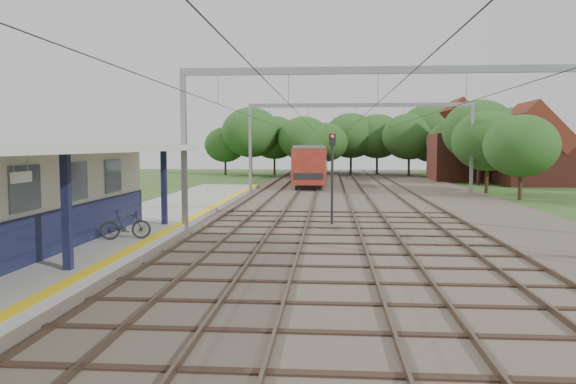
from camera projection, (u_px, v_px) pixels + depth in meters
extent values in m
plane|color=#2D4C1E|center=(251.00, 379.00, 9.01)|extent=(160.00, 160.00, 0.00)
cube|color=#473D33|center=(370.00, 200.00, 38.53)|extent=(18.00, 90.00, 0.10)
cube|color=gray|center=(120.00, 231.00, 23.47)|extent=(5.00, 52.00, 0.35)
cube|color=yellow|center=(173.00, 227.00, 23.29)|extent=(0.45, 52.00, 0.01)
cube|color=#101434|center=(38.00, 238.00, 16.43)|extent=(0.06, 18.00, 1.40)
cube|color=slate|center=(36.00, 187.00, 16.30)|extent=(0.05, 16.00, 1.30)
cube|color=#101434|center=(67.00, 212.00, 15.26)|extent=(0.22, 0.22, 3.20)
cube|color=#101434|center=(164.00, 187.00, 24.20)|extent=(0.22, 0.22, 3.20)
cube|color=white|center=(21.00, 177.00, 13.19)|extent=(0.06, 0.85, 0.26)
cube|color=brown|center=(251.00, 197.00, 39.13)|extent=(0.07, 88.00, 0.15)
cube|color=brown|center=(272.00, 197.00, 39.02)|extent=(0.07, 88.00, 0.15)
cube|color=brown|center=(294.00, 197.00, 38.91)|extent=(0.07, 88.00, 0.15)
cube|color=brown|center=(315.00, 197.00, 38.80)|extent=(0.07, 88.00, 0.15)
cube|color=brown|center=(348.00, 198.00, 38.63)|extent=(0.07, 88.00, 0.15)
cube|color=brown|center=(369.00, 198.00, 38.52)|extent=(0.07, 88.00, 0.15)
cube|color=brown|center=(401.00, 198.00, 38.36)|extent=(0.07, 88.00, 0.15)
cube|color=brown|center=(422.00, 198.00, 38.25)|extent=(0.07, 88.00, 0.15)
cube|color=gray|center=(184.00, 151.00, 24.01)|extent=(0.22, 0.22, 7.00)
cube|color=gray|center=(385.00, 70.00, 23.10)|extent=(17.00, 0.20, 0.30)
cube|color=gray|center=(250.00, 149.00, 43.88)|extent=(0.22, 0.22, 7.00)
cube|color=gray|center=(472.00, 149.00, 42.61)|extent=(0.22, 0.22, 7.00)
cube|color=gray|center=(360.00, 105.00, 42.97)|extent=(17.00, 0.20, 0.30)
cylinder|color=black|center=(261.00, 120.00, 38.64)|extent=(0.02, 88.00, 0.02)
cylinder|color=black|center=(305.00, 120.00, 38.41)|extent=(0.02, 88.00, 0.02)
cylinder|color=black|center=(359.00, 120.00, 38.14)|extent=(0.02, 88.00, 0.02)
cylinder|color=black|center=(413.00, 120.00, 37.87)|extent=(0.02, 88.00, 0.02)
cylinder|color=#382619|center=(240.00, 164.00, 70.27)|extent=(0.28, 0.28, 2.88)
ellipsoid|color=#23491A|center=(240.00, 136.00, 69.98)|extent=(6.72, 6.72, 5.76)
cylinder|color=#382619|center=(289.00, 165.00, 71.82)|extent=(0.28, 0.28, 2.52)
ellipsoid|color=#23491A|center=(289.00, 141.00, 71.57)|extent=(5.88, 5.88, 5.04)
cylinder|color=#382619|center=(336.00, 163.00, 68.36)|extent=(0.28, 0.28, 3.24)
ellipsoid|color=#23491A|center=(336.00, 131.00, 68.03)|extent=(7.56, 7.56, 6.48)
cylinder|color=#382619|center=(384.00, 165.00, 69.92)|extent=(0.28, 0.28, 2.70)
ellipsoid|color=#23491A|center=(385.00, 138.00, 69.65)|extent=(6.30, 6.30, 5.40)
cylinder|color=#382619|center=(493.00, 176.00, 45.59)|extent=(0.28, 0.28, 2.52)
ellipsoid|color=#23491A|center=(494.00, 138.00, 45.34)|extent=(5.88, 5.88, 5.04)
cylinder|color=#382619|center=(456.00, 167.00, 61.44)|extent=(0.28, 0.28, 2.88)
ellipsoid|color=#23491A|center=(457.00, 135.00, 61.15)|extent=(6.72, 6.72, 5.76)
cube|color=brown|center=(539.00, 162.00, 52.98)|extent=(7.00, 6.00, 4.50)
cube|color=maroon|center=(541.00, 128.00, 52.72)|extent=(4.99, 6.12, 4.99)
cube|color=brown|center=(470.00, 157.00, 59.29)|extent=(8.00, 6.00, 5.00)
cube|color=maroon|center=(471.00, 125.00, 59.01)|extent=(5.52, 6.12, 5.52)
imported|color=black|center=(126.00, 225.00, 20.33)|extent=(1.84, 1.02, 1.07)
cube|color=black|center=(312.00, 182.00, 53.63)|extent=(2.21, 15.74, 0.44)
cube|color=maroon|center=(312.00, 164.00, 53.49)|extent=(2.76, 17.11, 2.97)
cube|color=black|center=(312.00, 161.00, 53.46)|extent=(2.80, 15.74, 0.86)
cube|color=slate|center=(312.00, 147.00, 53.35)|extent=(2.54, 17.11, 0.28)
cube|color=black|center=(316.00, 173.00, 71.23)|extent=(2.21, 15.74, 0.44)
cube|color=maroon|center=(316.00, 159.00, 71.09)|extent=(2.76, 17.11, 2.97)
cube|color=black|center=(316.00, 157.00, 71.07)|extent=(2.80, 15.74, 0.86)
cube|color=slate|center=(316.00, 147.00, 70.96)|extent=(2.54, 17.11, 0.28)
cylinder|color=black|center=(332.00, 184.00, 25.94)|extent=(0.14, 0.14, 3.92)
cube|color=black|center=(332.00, 140.00, 25.77)|extent=(0.32, 0.22, 0.54)
sphere|color=red|center=(332.00, 136.00, 25.66)|extent=(0.14, 0.14, 0.14)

